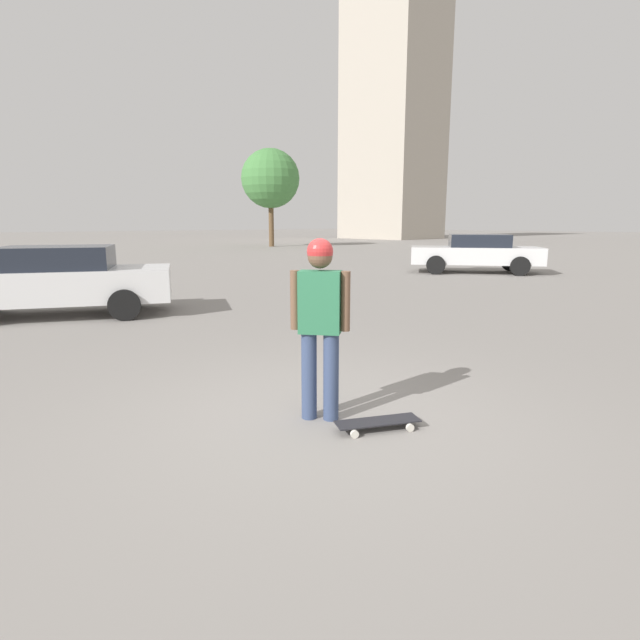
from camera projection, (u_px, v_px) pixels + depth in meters
ground_plane at (320, 418)px, 4.90m from camera, size 220.00×220.00×0.00m
person at (320, 315)px, 4.70m from camera, size 0.47×0.40×1.75m
skateboard at (378, 422)px, 4.63m from camera, size 0.55×0.81×0.09m
car_parked_near at (54, 280)px, 10.12m from camera, size 3.57×4.84×1.42m
car_parked_far at (476, 253)px, 18.95m from camera, size 4.88×4.32×1.45m
building_block_distant at (393, 113)px, 57.63m from camera, size 9.99×8.13×28.68m
tree_distant at (270, 179)px, 38.89m from camera, size 4.55×4.55×7.54m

